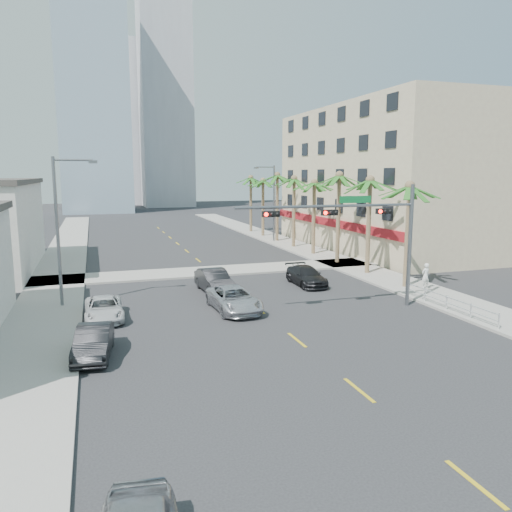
{
  "coord_description": "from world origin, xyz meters",
  "views": [
    {
      "loc": [
        -9.1,
        -17.51,
        7.97
      ],
      "look_at": [
        -0.67,
        8.4,
        3.5
      ],
      "focal_mm": 35.0,
      "sensor_mm": 36.0,
      "label": 1
    }
  ],
  "objects_px": {
    "traffic_signal_mast": "(364,225)",
    "car_parked_mid": "(93,342)",
    "car_lane_left": "(214,281)",
    "car_lane_right": "(306,276)",
    "pedestrian": "(425,276)",
    "car_lane_center": "(234,299)",
    "car_parked_far": "(104,309)"
  },
  "relations": [
    {
      "from": "car_parked_mid",
      "to": "car_lane_left",
      "type": "distance_m",
      "value": 13.03
    },
    {
      "from": "traffic_signal_mast",
      "to": "car_parked_far",
      "type": "relative_size",
      "value": 2.52
    },
    {
      "from": "car_lane_right",
      "to": "pedestrian",
      "type": "bearing_deg",
      "value": -30.21
    },
    {
      "from": "car_lane_center",
      "to": "pedestrian",
      "type": "height_order",
      "value": "pedestrian"
    },
    {
      "from": "car_parked_mid",
      "to": "car_lane_center",
      "type": "bearing_deg",
      "value": 40.93
    },
    {
      "from": "pedestrian",
      "to": "car_parked_mid",
      "type": "bearing_deg",
      "value": 6.42
    },
    {
      "from": "car_parked_far",
      "to": "car_lane_left",
      "type": "height_order",
      "value": "car_lane_left"
    },
    {
      "from": "car_lane_center",
      "to": "car_lane_right",
      "type": "relative_size",
      "value": 1.1
    },
    {
      "from": "car_lane_left",
      "to": "car_lane_center",
      "type": "bearing_deg",
      "value": -93.38
    },
    {
      "from": "car_parked_far",
      "to": "car_lane_left",
      "type": "xyz_separation_m",
      "value": [
        7.33,
        4.49,
        0.17
      ]
    },
    {
      "from": "car_parked_far",
      "to": "car_lane_left",
      "type": "bearing_deg",
      "value": 31.15
    },
    {
      "from": "car_lane_right",
      "to": "car_lane_center",
      "type": "bearing_deg",
      "value": -142.88
    },
    {
      "from": "car_lane_center",
      "to": "pedestrian",
      "type": "bearing_deg",
      "value": 0.96
    },
    {
      "from": "pedestrian",
      "to": "car_parked_far",
      "type": "bearing_deg",
      "value": -8.52
    },
    {
      "from": "car_lane_left",
      "to": "car_lane_right",
      "type": "height_order",
      "value": "car_lane_left"
    },
    {
      "from": "car_lane_right",
      "to": "pedestrian",
      "type": "height_order",
      "value": "pedestrian"
    },
    {
      "from": "traffic_signal_mast",
      "to": "car_lane_center",
      "type": "bearing_deg",
      "value": 163.85
    },
    {
      "from": "car_parked_far",
      "to": "car_lane_left",
      "type": "distance_m",
      "value": 8.6
    },
    {
      "from": "car_lane_center",
      "to": "car_lane_left",
      "type": "bearing_deg",
      "value": 87.48
    },
    {
      "from": "traffic_signal_mast",
      "to": "car_parked_far",
      "type": "distance_m",
      "value": 15.5
    },
    {
      "from": "traffic_signal_mast",
      "to": "pedestrian",
      "type": "relative_size",
      "value": 6.22
    },
    {
      "from": "traffic_signal_mast",
      "to": "car_parked_mid",
      "type": "relative_size",
      "value": 2.67
    },
    {
      "from": "traffic_signal_mast",
      "to": "car_parked_mid",
      "type": "bearing_deg",
      "value": -167.87
    },
    {
      "from": "car_parked_far",
      "to": "car_lane_right",
      "type": "distance_m",
      "value": 14.93
    },
    {
      "from": "car_lane_right",
      "to": "pedestrian",
      "type": "relative_size",
      "value": 2.59
    },
    {
      "from": "traffic_signal_mast",
      "to": "pedestrian",
      "type": "height_order",
      "value": "traffic_signal_mast"
    },
    {
      "from": "car_lane_left",
      "to": "car_lane_center",
      "type": "distance_m",
      "value": 4.99
    },
    {
      "from": "traffic_signal_mast",
      "to": "car_lane_right",
      "type": "distance_m",
      "value": 8.44
    },
    {
      "from": "traffic_signal_mast",
      "to": "car_lane_right",
      "type": "height_order",
      "value": "traffic_signal_mast"
    },
    {
      "from": "car_lane_left",
      "to": "pedestrian",
      "type": "height_order",
      "value": "pedestrian"
    },
    {
      "from": "car_lane_right",
      "to": "car_parked_far",
      "type": "bearing_deg",
      "value": -161.47
    },
    {
      "from": "car_lane_left",
      "to": "car_lane_center",
      "type": "xyz_separation_m",
      "value": [
        0.0,
        -4.99,
        -0.08
      ]
    }
  ]
}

